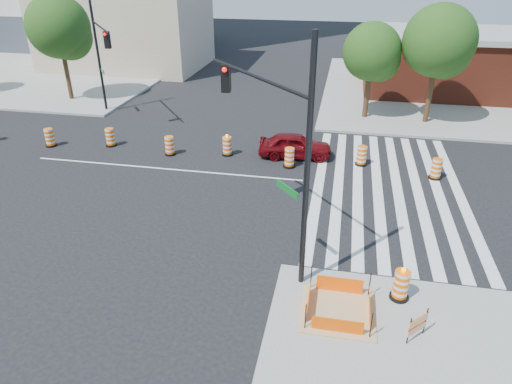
% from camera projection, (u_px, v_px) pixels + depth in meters
% --- Properties ---
extents(ground, '(120.00, 120.00, 0.00)m').
position_uv_depth(ground, '(165.00, 169.00, 23.07)').
color(ground, black).
rests_on(ground, ground).
extents(sidewalk_ne, '(22.00, 22.00, 0.15)m').
position_uv_depth(sidewalk_ne, '(467.00, 92.00, 35.59)').
color(sidewalk_ne, gray).
rests_on(sidewalk_ne, ground).
extents(sidewalk_nw, '(22.00, 22.00, 0.15)m').
position_uv_depth(sidewalk_nw, '(51.00, 72.00, 41.80)').
color(sidewalk_nw, gray).
rests_on(sidewalk_nw, ground).
extents(crosswalk_east, '(6.75, 13.50, 0.01)m').
position_uv_depth(crosswalk_east, '(387.00, 188.00, 21.18)').
color(crosswalk_east, silver).
rests_on(crosswalk_east, ground).
extents(lane_centerline, '(14.00, 0.12, 0.01)m').
position_uv_depth(lane_centerline, '(165.00, 169.00, 23.07)').
color(lane_centerline, silver).
rests_on(lane_centerline, ground).
extents(excavation_pit, '(2.20, 2.20, 0.90)m').
position_uv_depth(excavation_pit, '(338.00, 310.00, 13.59)').
color(excavation_pit, tan).
rests_on(excavation_pit, ground).
extents(brick_storefront, '(16.50, 8.50, 4.60)m').
position_uv_depth(brick_storefront, '(474.00, 63.00, 34.55)').
color(brick_storefront, maroon).
rests_on(brick_storefront, ground).
extents(beige_midrise, '(14.00, 10.00, 10.00)m').
position_uv_depth(beige_midrise, '(125.00, 11.00, 41.97)').
color(beige_midrise, tan).
rests_on(beige_midrise, ground).
extents(red_coupe, '(3.97, 1.91, 1.31)m').
position_uv_depth(red_coupe, '(295.00, 145.00, 24.13)').
color(red_coupe, '#5E080C').
rests_on(red_coupe, ground).
extents(signal_pole_se, '(4.04, 4.51, 7.83)m').
position_uv_depth(signal_pole_se, '(277.00, 131.00, 14.00)').
color(signal_pole_se, black).
rests_on(signal_pole_se, ground).
extents(signal_pole_nw, '(3.48, 4.53, 7.39)m').
position_uv_depth(signal_pole_nw, '(100.00, 47.00, 28.26)').
color(signal_pole_nw, black).
rests_on(signal_pole_nw, ground).
extents(pit_drum, '(0.59, 0.59, 1.16)m').
position_uv_depth(pit_drum, '(401.00, 286.00, 13.94)').
color(pit_drum, black).
rests_on(pit_drum, ground).
extents(barricade, '(0.57, 0.57, 0.91)m').
position_uv_depth(barricade, '(418.00, 325.00, 12.45)').
color(barricade, '#FF6405').
rests_on(barricade, ground).
extents(tree_north_b, '(4.34, 4.34, 7.37)m').
position_uv_depth(tree_north_b, '(60.00, 30.00, 31.66)').
color(tree_north_b, '#382314').
rests_on(tree_north_b, ground).
extents(tree_north_c, '(3.64, 3.59, 6.11)m').
position_uv_depth(tree_north_c, '(372.00, 55.00, 28.29)').
color(tree_north_c, '#382314').
rests_on(tree_north_c, ground).
extents(tree_north_d, '(4.27, 4.27, 7.25)m').
position_uv_depth(tree_north_d, '(439.00, 45.00, 27.03)').
color(tree_north_d, '#382314').
rests_on(tree_north_d, ground).
extents(median_drum_1, '(0.60, 0.60, 1.02)m').
position_uv_depth(median_drum_1, '(50.00, 138.00, 25.60)').
color(median_drum_1, black).
rests_on(median_drum_1, ground).
extents(median_drum_2, '(0.60, 0.60, 1.02)m').
position_uv_depth(median_drum_2, '(110.00, 138.00, 25.64)').
color(median_drum_2, black).
rests_on(median_drum_2, ground).
extents(median_drum_3, '(0.60, 0.60, 1.02)m').
position_uv_depth(median_drum_3, '(170.00, 146.00, 24.51)').
color(median_drum_3, black).
rests_on(median_drum_3, ground).
extents(median_drum_4, '(0.60, 0.60, 1.18)m').
position_uv_depth(median_drum_4, '(227.00, 146.00, 24.45)').
color(median_drum_4, black).
rests_on(median_drum_4, ground).
extents(median_drum_5, '(0.60, 0.60, 1.02)m').
position_uv_depth(median_drum_5, '(289.00, 158.00, 23.06)').
color(median_drum_5, black).
rests_on(median_drum_5, ground).
extents(median_drum_6, '(0.60, 0.60, 1.02)m').
position_uv_depth(median_drum_6, '(362.00, 156.00, 23.29)').
color(median_drum_6, black).
rests_on(median_drum_6, ground).
extents(median_drum_7, '(0.60, 0.60, 1.02)m').
position_uv_depth(median_drum_7, '(436.00, 169.00, 21.86)').
color(median_drum_7, black).
rests_on(median_drum_7, ground).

